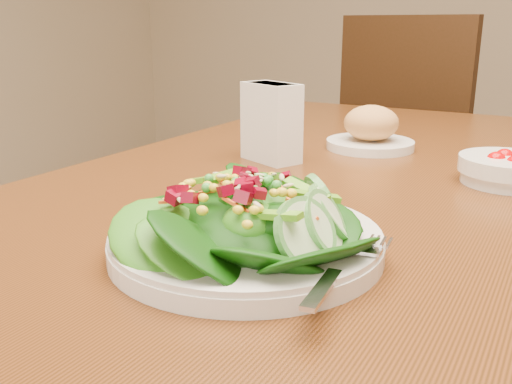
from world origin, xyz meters
TOP-DOWN VIEW (x-y plane):
  - dining_table at (0.00, 0.00)m, footprint 0.90×1.40m
  - chair_far at (-0.20, 1.09)m, footprint 0.54×0.55m
  - salad_plate at (-0.01, -0.35)m, footprint 0.28×0.27m
  - bread_plate at (-0.08, 0.18)m, footprint 0.16×0.16m
  - tomato_bowl at (0.17, 0.05)m, footprint 0.14×0.14m
  - napkin_holder at (-0.19, 0.01)m, footprint 0.11×0.09m

SIDE VIEW (x-z plane):
  - chair_far at x=-0.20m, z-range 0.03..1.02m
  - dining_table at x=0.00m, z-range 0.27..1.02m
  - tomato_bowl at x=0.17m, z-range 0.75..0.79m
  - salad_plate at x=-0.01m, z-range 0.74..0.82m
  - bread_plate at x=-0.08m, z-range 0.74..0.82m
  - napkin_holder at x=-0.19m, z-range 0.75..0.88m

